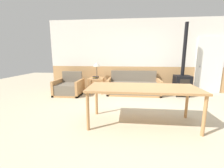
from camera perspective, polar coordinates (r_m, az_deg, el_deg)
The scene contains 10 objects.
ground_plane at distance 3.56m, azimuth 14.96°, elevation -12.48°, with size 16.00×16.00×0.00m, color beige.
wall_back at distance 5.88m, azimuth 11.70°, elevation 10.36°, with size 7.20×0.06×2.70m.
couch at distance 5.47m, azimuth 8.18°, elevation -1.22°, with size 1.85×0.87×0.81m.
armchair at distance 5.54m, azimuth -16.01°, elevation -1.44°, with size 0.90×0.86×0.79m.
side_table at distance 5.57m, azimuth -6.01°, elevation 1.37°, with size 0.55×0.55×0.56m.
table_lamp at distance 5.60m, azimuth -5.83°, elevation 7.31°, with size 0.28×0.28×0.57m.
book_stack at distance 5.46m, azimuth -6.29°, elevation 2.51°, with size 0.22×0.15×0.07m.
dining_table at distance 3.04m, azimuth 11.53°, elevation -2.34°, with size 2.16×0.90×0.77m.
wood_stove at distance 5.64m, azimuth 25.20°, elevation 1.37°, with size 0.51×0.49×2.43m.
entry_door at distance 6.51m, azimuth 33.05°, elevation 6.00°, with size 0.94×0.09×2.05m.
Camera 1 is at (-0.56, -3.22, 1.40)m, focal length 24.00 mm.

